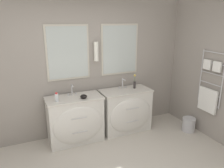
# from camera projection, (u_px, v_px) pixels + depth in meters

# --- Properties ---
(wall_back) EXTENTS (5.98, 0.17, 2.60)m
(wall_back) POSITION_uv_depth(u_px,v_px,m) (79.00, 68.00, 4.11)
(wall_back) COLOR gray
(wall_back) RESTS_ON ground_plane
(wall_right) EXTENTS (0.13, 3.83, 2.60)m
(wall_right) POSITION_uv_depth(u_px,v_px,m) (211.00, 70.00, 4.03)
(wall_right) COLOR gray
(wall_right) RESTS_ON ground_plane
(vanity_left) EXTENTS (1.00, 0.57, 0.85)m
(vanity_left) POSITION_uv_depth(u_px,v_px,m) (76.00, 120.00, 3.98)
(vanity_left) COLOR silver
(vanity_left) RESTS_ON ground_plane
(vanity_right) EXTENTS (1.00, 0.57, 0.85)m
(vanity_right) POSITION_uv_depth(u_px,v_px,m) (126.00, 110.00, 4.38)
(vanity_right) COLOR silver
(vanity_right) RESTS_ON ground_plane
(faucet_left) EXTENTS (0.17, 0.13, 0.20)m
(faucet_left) POSITION_uv_depth(u_px,v_px,m) (72.00, 90.00, 3.96)
(faucet_left) COLOR silver
(faucet_left) RESTS_ON vanity_left
(faucet_right) EXTENTS (0.17, 0.13, 0.20)m
(faucet_right) POSITION_uv_depth(u_px,v_px,m) (123.00, 84.00, 4.36)
(faucet_right) COLOR silver
(faucet_right) RESTS_ON vanity_right
(toiletry_bottle) EXTENTS (0.06, 0.06, 0.16)m
(toiletry_bottle) POSITION_uv_depth(u_px,v_px,m) (57.00, 97.00, 3.67)
(toiletry_bottle) COLOR silver
(toiletry_bottle) RESTS_ON vanity_left
(amenity_bowl) EXTENTS (0.12, 0.12, 0.07)m
(amenity_bowl) POSITION_uv_depth(u_px,v_px,m) (84.00, 97.00, 3.82)
(amenity_bowl) COLOR black
(amenity_bowl) RESTS_ON vanity_left
(flower_vase) EXTENTS (0.05, 0.05, 0.29)m
(flower_vase) POSITION_uv_depth(u_px,v_px,m) (135.00, 83.00, 4.36)
(flower_vase) COLOR #332D2D
(flower_vase) RESTS_ON vanity_right
(waste_bin) EXTENTS (0.26, 0.26, 0.28)m
(waste_bin) POSITION_uv_depth(u_px,v_px,m) (189.00, 124.00, 4.42)
(waste_bin) COLOR #B7B7BC
(waste_bin) RESTS_ON ground_plane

